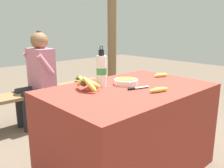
# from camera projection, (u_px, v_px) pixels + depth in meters

# --- Properties ---
(market_counter) EXTENTS (1.27, 0.84, 0.70)m
(market_counter) POSITION_uv_depth(u_px,v_px,m) (129.00, 130.00, 1.88)
(market_counter) COLOR maroon
(market_counter) RESTS_ON ground_plane
(banana_bunch_ripe) EXTENTS (0.17, 0.25, 0.12)m
(banana_bunch_ripe) POSITION_uv_depth(u_px,v_px,m) (87.00, 83.00, 1.69)
(banana_bunch_ripe) COLOR #4C381E
(banana_bunch_ripe) RESTS_ON market_counter
(serving_bowl) EXTENTS (0.19, 0.19, 0.05)m
(serving_bowl) POSITION_uv_depth(u_px,v_px,m) (126.00, 81.00, 1.88)
(serving_bowl) COLOR white
(serving_bowl) RESTS_ON market_counter
(water_bottle) EXTENTS (0.08, 0.08, 0.31)m
(water_bottle) POSITION_uv_depth(u_px,v_px,m) (102.00, 70.00, 1.81)
(water_bottle) COLOR white
(water_bottle) RESTS_ON market_counter
(loose_banana_front) EXTENTS (0.16, 0.08, 0.03)m
(loose_banana_front) POSITION_uv_depth(u_px,v_px,m) (159.00, 90.00, 1.66)
(loose_banana_front) COLOR #E0C64C
(loose_banana_front) RESTS_ON market_counter
(loose_banana_side) EXTENTS (0.15, 0.08, 0.03)m
(loose_banana_side) POSITION_uv_depth(u_px,v_px,m) (161.00, 75.00, 2.17)
(loose_banana_side) COLOR #E0C64C
(loose_banana_side) RESTS_ON market_counter
(knife) EXTENTS (0.18, 0.07, 0.02)m
(knife) POSITION_uv_depth(u_px,v_px,m) (135.00, 88.00, 1.74)
(knife) COLOR #BCBCC1
(knife) RESTS_ON market_counter
(wooden_bench) EXTENTS (1.63, 0.32, 0.41)m
(wooden_bench) POSITION_uv_depth(u_px,v_px,m) (48.00, 94.00, 2.92)
(wooden_bench) COLOR brown
(wooden_bench) RESTS_ON ground_plane
(seated_vendor) EXTENTS (0.40, 0.39, 1.11)m
(seated_vendor) POSITION_uv_depth(u_px,v_px,m) (38.00, 72.00, 2.75)
(seated_vendor) COLOR #232328
(seated_vendor) RESTS_ON ground_plane
(banana_bunch_green) EXTENTS (0.16, 0.26, 0.13)m
(banana_bunch_green) POSITION_uv_depth(u_px,v_px,m) (80.00, 78.00, 3.21)
(banana_bunch_green) COLOR #4C381E
(banana_bunch_green) RESTS_ON wooden_bench
(support_post_far) EXTENTS (0.14, 0.14, 2.62)m
(support_post_far) POSITION_uv_depth(u_px,v_px,m) (112.00, 17.00, 3.77)
(support_post_far) COLOR brown
(support_post_far) RESTS_ON ground_plane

